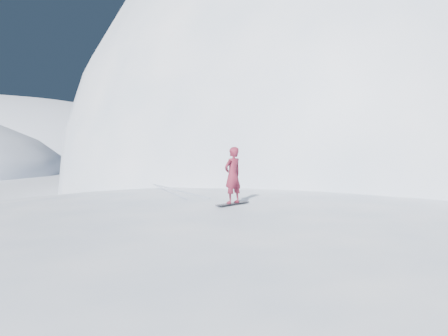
# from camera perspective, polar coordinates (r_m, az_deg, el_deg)

# --- Properties ---
(ground) EXTENTS (400.00, 400.00, 0.00)m
(ground) POSITION_cam_1_polar(r_m,az_deg,el_deg) (12.78, 1.79, -16.27)
(ground) COLOR white
(ground) RESTS_ON ground
(near_ridge) EXTENTS (36.00, 28.00, 4.80)m
(near_ridge) POSITION_cam_1_polar(r_m,az_deg,el_deg) (15.80, 1.87, -12.48)
(near_ridge) COLOR white
(near_ridge) RESTS_ON ground
(summit_peak) EXTENTS (60.00, 56.00, 56.00)m
(summit_peak) POSITION_cam_1_polar(r_m,az_deg,el_deg) (45.66, 18.15, -2.45)
(summit_peak) COLOR white
(summit_peak) RESTS_ON ground
(peak_shoulder) EXTENTS (28.00, 24.00, 18.00)m
(peak_shoulder) POSITION_cam_1_polar(r_m,az_deg,el_deg) (34.60, 7.28, -4.02)
(peak_shoulder) COLOR white
(peak_shoulder) RESTS_ON ground
(wind_bumps) EXTENTS (16.00, 14.40, 1.00)m
(wind_bumps) POSITION_cam_1_polar(r_m,az_deg,el_deg) (14.58, -3.02, -13.82)
(wind_bumps) COLOR white
(wind_bumps) RESTS_ON ground
(snowboard) EXTENTS (1.28, 0.82, 0.02)m
(snowboard) POSITION_cam_1_polar(r_m,az_deg,el_deg) (12.83, 1.26, -5.09)
(snowboard) COLOR black
(snowboard) RESTS_ON near_ridge
(snowboarder) EXTENTS (0.78, 0.68, 1.80)m
(snowboarder) POSITION_cam_1_polar(r_m,az_deg,el_deg) (12.74, 1.26, -1.02)
(snowboarder) COLOR maroon
(snowboarder) RESTS_ON snowboard
(board_tracks) EXTENTS (1.37, 5.98, 0.04)m
(board_tracks) POSITION_cam_1_polar(r_m,az_deg,el_deg) (16.86, -7.35, -3.14)
(board_tracks) COLOR silver
(board_tracks) RESTS_ON ground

